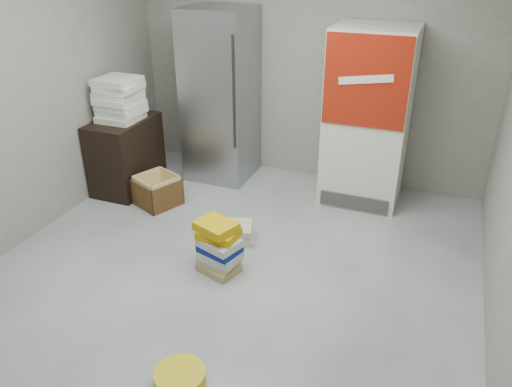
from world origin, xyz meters
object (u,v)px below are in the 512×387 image
Objects in this scene: steel_fridge at (221,96)px; wood_shelf at (126,154)px; phonebook_stack_main at (219,247)px; cardboard_box at (157,192)px; coke_cooler at (368,117)px.

wood_shelf is (-0.83, -0.73, -0.55)m from steel_fridge.
wood_shelf is 1.97m from phonebook_stack_main.
cardboard_box is (0.51, -0.23, -0.27)m from wood_shelf.
wood_shelf is at bearing 157.96° from phonebook_stack_main.
coke_cooler is at bearing 76.60° from phonebook_stack_main.
phonebook_stack_main is at bearing -33.61° from wood_shelf.
steel_fridge reaches higher than wood_shelf.
coke_cooler reaches higher than phonebook_stack_main.
steel_fridge is 1.30m from cardboard_box.
steel_fridge is at bearing 41.31° from wood_shelf.
steel_fridge reaches higher than phonebook_stack_main.
phonebook_stack_main is at bearing -66.07° from steel_fridge.
coke_cooler reaches higher than cardboard_box.
wood_shelf is 1.71× the size of phonebook_stack_main.
steel_fridge is 4.06× the size of phonebook_stack_main.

